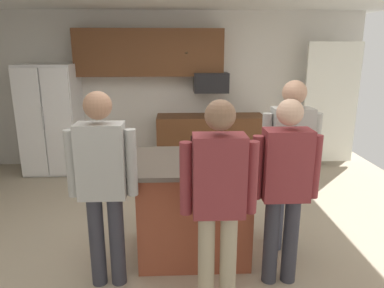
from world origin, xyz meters
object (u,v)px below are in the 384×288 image
object	(u,v)px
person_elder_center	(285,182)
glass_pilsner	(195,152)
microwave_over_range	(211,82)
person_guest_right	(103,179)
mug_ceramic_white	(218,147)
glass_stout_tall	(194,161)
person_host_foreground	(290,156)
tumbler_amber	(222,147)
refrigerator	(52,119)
person_guest_left	(219,195)
kitchen_island	(193,206)
glass_dark_ale	(194,144)

from	to	relation	value
person_elder_center	glass_pilsner	size ratio (longest dim) A/B	11.32
microwave_over_range	person_elder_center	xyz separation A→B (m)	(0.32, -3.19, -0.51)
person_guest_right	mug_ceramic_white	bearing A→B (deg)	4.30
glass_stout_tall	glass_pilsner	bearing A→B (deg)	84.07
person_host_foreground	glass_stout_tall	size ratio (longest dim) A/B	10.70
microwave_over_range	glass_stout_tall	world-z (taller)	microwave_over_range
glass_pilsner	tumbler_amber	bearing A→B (deg)	27.45
refrigerator	microwave_over_range	xyz separation A→B (m)	(2.60, 0.12, 0.57)
person_guest_left	person_host_foreground	bearing A→B (deg)	-53.45
microwave_over_range	refrigerator	bearing A→B (deg)	-177.40
microwave_over_range	tumbler_amber	xyz separation A→B (m)	(-0.12, -2.51, -0.40)
mug_ceramic_white	glass_pilsner	bearing A→B (deg)	-133.62
kitchen_island	person_elder_center	size ratio (longest dim) A/B	0.72
glass_stout_tall	glass_pilsner	world-z (taller)	glass_stout_tall
refrigerator	kitchen_island	world-z (taller)	refrigerator
glass_pilsner	kitchen_island	bearing A→B (deg)	-132.06
kitchen_island	person_host_foreground	world-z (taller)	person_host_foreground
person_host_foreground	glass_pilsner	world-z (taller)	person_host_foreground
glass_dark_ale	glass_pilsner	bearing A→B (deg)	-88.82
person_host_foreground	glass_dark_ale	distance (m)	0.96
kitchen_island	glass_dark_ale	world-z (taller)	glass_dark_ale
glass_pilsner	refrigerator	bearing A→B (deg)	131.02
microwave_over_range	person_guest_right	size ratio (longest dim) A/B	0.33
person_elder_center	kitchen_island	bearing A→B (deg)	-0.00
person_guest_left	person_guest_right	world-z (taller)	person_guest_right
refrigerator	person_host_foreground	distance (m)	4.03
microwave_over_range	glass_dark_ale	xyz separation A→B (m)	(-0.40, -2.41, -0.39)
person_guest_right	person_host_foreground	distance (m)	1.77
kitchen_island	glass_pilsner	world-z (taller)	glass_pilsner
person_guest_right	glass_dark_ale	xyz separation A→B (m)	(0.78, 0.75, 0.08)
person_host_foreground	refrigerator	bearing A→B (deg)	-40.08
person_host_foreground	glass_stout_tall	distance (m)	1.00
kitchen_island	glass_dark_ale	size ratio (longest dim) A/B	7.05
person_elder_center	tumbler_amber	xyz separation A→B (m)	(-0.44, 0.68, 0.12)
glass_stout_tall	glass_pilsner	distance (m)	0.33
refrigerator	kitchen_island	xyz separation A→B (m)	(2.19, -2.56, -0.39)
person_guest_right	glass_dark_ale	bearing A→B (deg)	11.44
person_guest_left	glass_dark_ale	world-z (taller)	person_guest_left
kitchen_island	person_guest_left	distance (m)	0.96
refrigerator	person_guest_left	bearing A→B (deg)	-55.41
microwave_over_range	glass_stout_tall	size ratio (longest dim) A/B	3.48
glass_pilsner	person_guest_right	bearing A→B (deg)	-147.21
person_guest_left	mug_ceramic_white	size ratio (longest dim) A/B	13.89
person_host_foreground	tumbler_amber	distance (m)	0.66
refrigerator	person_elder_center	distance (m)	4.24
person_guest_right	glass_pilsner	distance (m)	0.94
kitchen_island	person_host_foreground	xyz separation A→B (m)	(0.94, 0.01, 0.50)
refrigerator	person_guest_right	xyz separation A→B (m)	(1.42, -3.04, 0.10)
kitchen_island	person_guest_left	bearing A→B (deg)	-79.89
glass_stout_tall	glass_dark_ale	world-z (taller)	glass_dark_ale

